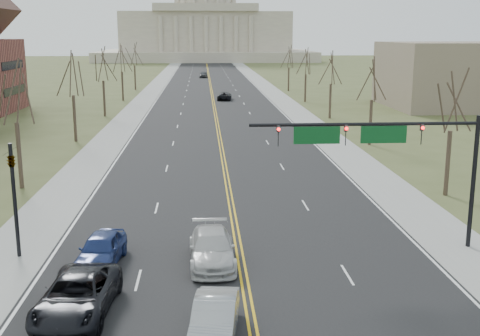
{
  "coord_description": "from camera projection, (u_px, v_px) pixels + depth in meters",
  "views": [
    {
      "loc": [
        -1.86,
        -16.72,
        11.38
      ],
      "look_at": [
        0.48,
        20.48,
        3.0
      ],
      "focal_mm": 45.0,
      "sensor_mm": 36.0,
      "label": 1
    }
  ],
  "objects": [
    {
      "name": "road",
      "position": [
        211.0,
        89.0,
        126.0
      ],
      "size": [
        20.0,
        380.0,
        0.01
      ],
      "primitive_type": "cube",
      "color": "black",
      "rests_on": "ground"
    },
    {
      "name": "cross_road",
      "position": [
        251.0,
        316.0,
        24.73
      ],
      "size": [
        120.0,
        14.0,
        0.01
      ],
      "primitive_type": "cube",
      "color": "black",
      "rests_on": "ground"
    },
    {
      "name": "sidewalk_left",
      "position": [
        153.0,
        89.0,
        125.26
      ],
      "size": [
        4.0,
        380.0,
        0.03
      ],
      "primitive_type": "cube",
      "color": "gray",
      "rests_on": "ground"
    },
    {
      "name": "sidewalk_right",
      "position": [
        268.0,
        88.0,
        126.73
      ],
      "size": [
        4.0,
        380.0,
        0.03
      ],
      "primitive_type": "cube",
      "color": "gray",
      "rests_on": "ground"
    },
    {
      "name": "center_line",
      "position": [
        211.0,
        89.0,
        125.99
      ],
      "size": [
        0.42,
        380.0,
        0.01
      ],
      "primitive_type": "cube",
      "color": "gold",
      "rests_on": "road"
    },
    {
      "name": "edge_line_left",
      "position": [
        164.0,
        89.0,
        125.39
      ],
      "size": [
        0.15,
        380.0,
        0.01
      ],
      "primitive_type": "cube",
      "color": "silver",
      "rests_on": "road"
    },
    {
      "name": "edge_line_right",
      "position": [
        258.0,
        88.0,
        126.59
      ],
      "size": [
        0.15,
        380.0,
        0.01
      ],
      "primitive_type": "cube",
      "color": "silver",
      "rests_on": "road"
    },
    {
      "name": "capitol",
      "position": [
        206.0,
        26.0,
        259.12
      ],
      "size": [
        90.0,
        60.0,
        50.0
      ],
      "color": "beige",
      "rests_on": "ground"
    },
    {
      "name": "signal_mast",
      "position": [
        382.0,
        144.0,
        31.22
      ],
      "size": [
        12.12,
        0.44,
        7.2
      ],
      "color": "black",
      "rests_on": "ground"
    },
    {
      "name": "signal_left",
      "position": [
        14.0,
        188.0,
        30.51
      ],
      "size": [
        0.32,
        0.36,
        6.0
      ],
      "color": "black",
      "rests_on": "ground"
    },
    {
      "name": "tree_r_0",
      "position": [
        452.0,
        104.0,
        41.77
      ],
      "size": [
        3.74,
        3.74,
        8.5
      ],
      "color": "#3D3324",
      "rests_on": "ground"
    },
    {
      "name": "tree_l_0",
      "position": [
        15.0,
        96.0,
        43.68
      ],
      "size": [
        3.96,
        3.96,
        9.0
      ],
      "color": "#3D3324",
      "rests_on": "ground"
    },
    {
      "name": "tree_r_1",
      "position": [
        372.0,
        82.0,
        61.24
      ],
      "size": [
        3.74,
        3.74,
        8.5
      ],
      "color": "#3D3324",
      "rests_on": "ground"
    },
    {
      "name": "tree_l_1",
      "position": [
        72.0,
        76.0,
        63.15
      ],
      "size": [
        3.96,
        3.96,
        9.0
      ],
      "color": "#3D3324",
      "rests_on": "ground"
    },
    {
      "name": "tree_r_2",
      "position": [
        331.0,
        70.0,
        80.72
      ],
      "size": [
        3.74,
        3.74,
        8.5
      ],
      "color": "#3D3324",
      "rests_on": "ground"
    },
    {
      "name": "tree_l_2",
      "position": [
        103.0,
        66.0,
        82.63
      ],
      "size": [
        3.96,
        3.96,
        9.0
      ],
      "color": "#3D3324",
      "rests_on": "ground"
    },
    {
      "name": "tree_r_3",
      "position": [
        306.0,
        63.0,
        100.19
      ],
      "size": [
        3.74,
        3.74,
        8.5
      ],
      "color": "#3D3324",
      "rests_on": "ground"
    },
    {
      "name": "tree_l_3",
      "position": [
        121.0,
        60.0,
        102.1
      ],
      "size": [
        3.96,
        3.96,
        9.0
      ],
      "color": "#3D3324",
      "rests_on": "ground"
    },
    {
      "name": "tree_r_4",
      "position": [
        289.0,
        58.0,
        119.67
      ],
      "size": [
        3.74,
        3.74,
        8.5
      ],
      "color": "#3D3324",
      "rests_on": "ground"
    },
    {
      "name": "tree_l_4",
      "position": [
        134.0,
        56.0,
        121.58
      ],
      "size": [
        3.96,
        3.96,
        9.0
      ],
      "color": "#3D3324",
      "rests_on": "ground"
    },
    {
      "name": "bldg_right_mass",
      "position": [
        469.0,
        75.0,
        94.24
      ],
      "size": [
        25.0,
        20.0,
        10.0
      ],
      "primitive_type": "cube",
      "color": "#7B6D57",
      "rests_on": "ground"
    },
    {
      "name": "car_sb_inner_lead",
      "position": [
        215.0,
        319.0,
        22.81
      ],
      "size": [
        2.17,
        4.79,
        1.53
      ],
      "primitive_type": "imported",
      "rotation": [
        0.0,
        0.0,
        -0.12
      ],
      "color": "#979A9E",
      "rests_on": "road"
    },
    {
      "name": "car_sb_outer_lead",
      "position": [
        77.0,
        296.0,
        24.67
      ],
      "size": [
        3.16,
        6.17,
        1.67
      ],
      "primitive_type": "imported",
      "rotation": [
        0.0,
        0.0,
        -0.07
      ],
      "color": "black",
      "rests_on": "road"
    },
    {
      "name": "car_sb_inner_second",
      "position": [
        212.0,
        248.0,
        30.22
      ],
      "size": [
        2.39,
        5.56,
        1.6
      ],
      "primitive_type": "imported",
      "rotation": [
        0.0,
        0.0,
        0.03
      ],
      "color": "beige",
      "rests_on": "road"
    },
    {
      "name": "car_sb_outer_second",
      "position": [
        101.0,
        249.0,
        30.04
      ],
      "size": [
        2.36,
        4.87,
        1.6
      ],
      "primitive_type": "imported",
      "rotation": [
        0.0,
        0.0,
        -0.1
      ],
      "color": "navy",
      "rests_on": "road"
    },
    {
      "name": "car_far_nb",
      "position": [
        224.0,
        96.0,
        104.81
      ],
      "size": [
        2.76,
        5.18,
        1.39
      ],
      "primitive_type": "imported",
      "rotation": [
        0.0,
        0.0,
        3.05
      ],
      "color": "black",
      "rests_on": "road"
    },
    {
      "name": "car_far_sb",
      "position": [
        204.0,
        74.0,
        157.28
      ],
      "size": [
        2.31,
        4.83,
        1.59
      ],
      "primitive_type": "imported",
      "rotation": [
        0.0,
        0.0,
        -0.09
      ],
      "color": "#51545A",
      "rests_on": "road"
    }
  ]
}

